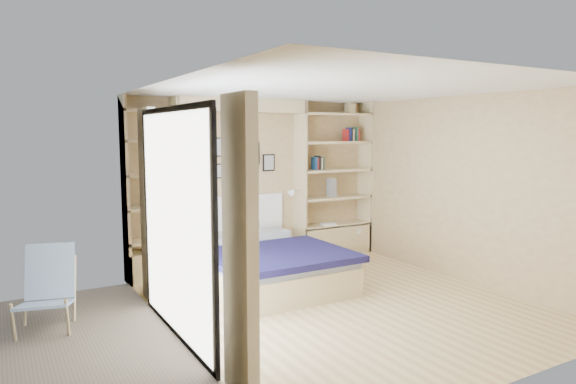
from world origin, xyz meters
TOP-DOWN VIEW (x-y plane):
  - ground at (0.00, 0.00)m, footprint 4.50×4.50m
  - room_shell at (-0.39, 1.52)m, footprint 4.50×4.50m
  - bed at (-0.43, 1.11)m, footprint 1.75×2.21m
  - photo_gallery at (-0.45, 2.22)m, footprint 1.48×0.02m
  - reading_lamps at (-0.30, 2.00)m, footprint 1.92×0.12m
  - shelf_decor at (1.07, 2.07)m, footprint 3.49×0.23m
  - deck_chair at (-3.05, 0.93)m, footprint 0.69×0.94m

SIDE VIEW (x-z plane):
  - ground at x=0.00m, z-range 0.00..0.00m
  - bed at x=-0.43m, z-range -0.26..0.81m
  - deck_chair at x=-3.05m, z-range -0.02..0.83m
  - room_shell at x=-0.39m, z-range -1.17..3.33m
  - reading_lamps at x=-0.30m, z-range 1.03..1.17m
  - photo_gallery at x=-0.45m, z-range 1.19..2.01m
  - shelf_decor at x=1.07m, z-range 0.68..2.71m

